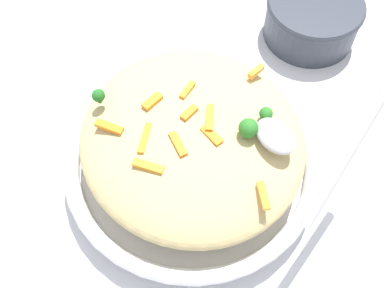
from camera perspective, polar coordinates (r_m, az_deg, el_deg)
ground_plane at (r=0.69m, az=0.00°, el=-3.04°), size 2.40×2.40×0.00m
serving_bowl at (r=0.67m, az=0.00°, el=-1.98°), size 0.35×0.35×0.05m
pasta_mound at (r=0.62m, az=0.00°, el=0.52°), size 0.30×0.28×0.07m
carrot_piece_0 at (r=0.59m, az=-5.56°, el=0.67°), size 0.03×0.04×0.01m
carrot_piece_1 at (r=0.60m, az=-0.34°, el=3.65°), size 0.01×0.03×0.01m
carrot_piece_2 at (r=0.57m, az=-5.16°, el=-2.66°), size 0.04×0.03×0.01m
carrot_piece_3 at (r=0.59m, az=2.11°, el=3.07°), size 0.03×0.03×0.01m
carrot_piece_4 at (r=0.60m, az=-9.71°, el=1.98°), size 0.04×0.03×0.01m
carrot_piece_5 at (r=0.65m, az=7.53°, el=8.46°), size 0.01×0.03×0.01m
carrot_piece_6 at (r=0.60m, az=10.34°, el=1.21°), size 0.02×0.03×0.01m
carrot_piece_7 at (r=0.57m, az=-1.66°, el=-0.02°), size 0.04×0.02×0.01m
carrot_piece_8 at (r=0.61m, az=-4.69°, el=4.98°), size 0.02×0.03×0.01m
carrot_piece_9 at (r=0.56m, az=8.39°, el=-6.02°), size 0.03×0.02×0.01m
carrot_piece_10 at (r=0.58m, az=2.31°, el=0.99°), size 0.03×0.01×0.01m
carrot_piece_11 at (r=0.62m, az=-0.55°, el=6.36°), size 0.02×0.03×0.01m
broccoli_floret_0 at (r=0.60m, az=8.69°, el=3.53°), size 0.02×0.02×0.02m
broccoli_floret_1 at (r=0.58m, az=6.65°, el=1.84°), size 0.02×0.02×0.03m
broccoli_floret_2 at (r=0.62m, az=-10.94°, el=5.59°), size 0.02×0.02×0.02m
serving_spoon at (r=0.57m, az=12.72°, el=0.03°), size 0.14×0.16×0.08m
companion_bowl at (r=0.84m, az=14.01°, el=14.33°), size 0.16×0.16×0.07m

